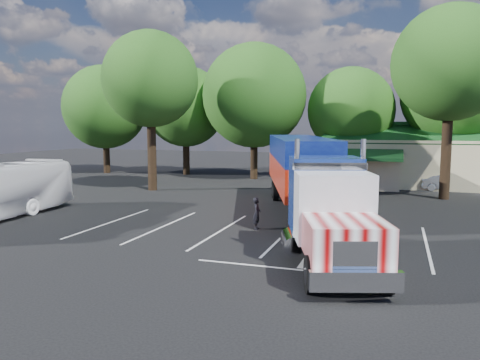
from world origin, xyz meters
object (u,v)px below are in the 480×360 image
(woman, at_px, (257,214))
(silver_sedan, at_px, (445,182))
(bicycle, at_px, (351,199))
(semi_truck, at_px, (305,172))

(woman, height_order, silver_sedan, woman)
(woman, height_order, bicycle, woman)
(silver_sedan, bearing_deg, woman, 140.64)
(woman, distance_m, silver_sedan, 21.07)
(semi_truck, xyz_separation_m, bicycle, (2.05, 5.48, -2.19))
(semi_truck, xyz_separation_m, woman, (-1.85, -3.02, -1.87))
(silver_sedan, bearing_deg, bicycle, 136.72)
(woman, bearing_deg, semi_truck, -37.20)
(woman, xyz_separation_m, silver_sedan, (10.40, 18.32, -0.16))
(semi_truck, height_order, woman, semi_truck)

